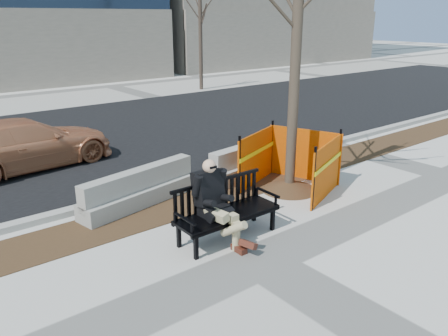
{
  "coord_description": "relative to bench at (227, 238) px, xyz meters",
  "views": [
    {
      "loc": [
        -4.3,
        -4.51,
        3.64
      ],
      "look_at": [
        0.47,
        1.49,
        1.03
      ],
      "focal_mm": 36.01,
      "sensor_mm": 36.0,
      "label": 1
    }
  ],
  "objects": [
    {
      "name": "jersey_barrier_left",
      "position": [
        -0.47,
        2.23,
        0.0
      ],
      "size": [
        2.71,
        1.03,
        0.76
      ],
      "primitive_type": null,
      "rotation": [
        0.0,
        0.0,
        0.19
      ],
      "color": "gray",
      "rests_on": "ground"
    },
    {
      "name": "mulch_strip",
      "position": [
        -0.07,
        1.71,
        0.0
      ],
      "size": [
        40.0,
        1.2,
        0.02
      ],
      "primitive_type": "cube",
      "color": "#47301C",
      "rests_on": "ground"
    },
    {
      "name": "bench",
      "position": [
        0.0,
        0.0,
        0.0
      ],
      "size": [
        1.91,
        0.7,
        1.01
      ],
      "primitive_type": null,
      "rotation": [
        0.0,
        0.0,
        -0.01
      ],
      "color": "black",
      "rests_on": "ground"
    },
    {
      "name": "tree_fence",
      "position": [
        2.5,
        0.93,
        0.0
      ],
      "size": [
        3.37,
        3.37,
        6.52
      ],
      "primitive_type": null,
      "rotation": [
        0.0,
        0.0,
        0.37
      ],
      "color": "#EA5000",
      "rests_on": "ground"
    },
    {
      "name": "far_tree_right",
      "position": [
        9.35,
        13.78,
        0.0
      ],
      "size": [
        2.24,
        2.24,
        5.77
      ],
      "primitive_type": null,
      "rotation": [
        0.0,
        0.0,
        0.05
      ],
      "color": "#403329",
      "rests_on": "ground"
    },
    {
      "name": "sedan",
      "position": [
        -1.55,
        6.06,
        0.0
      ],
      "size": [
        4.5,
        2.29,
        1.25
      ],
      "primitive_type": "imported",
      "rotation": [
        0.0,
        0.0,
        1.7
      ],
      "color": "#C0764C",
      "rests_on": "ground"
    },
    {
      "name": "asphalt_street",
      "position": [
        -0.07,
        7.91,
        0.0
      ],
      "size": [
        60.0,
        10.4,
        0.01
      ],
      "primitive_type": "cube",
      "color": "black",
      "rests_on": "ground"
    },
    {
      "name": "ground",
      "position": [
        -0.07,
        -0.89,
        0.0
      ],
      "size": [
        120.0,
        120.0,
        0.0
      ],
      "primitive_type": "plane",
      "color": "beige",
      "rests_on": "ground"
    },
    {
      "name": "seated_man",
      "position": [
        -0.26,
        0.05,
        0.0
      ],
      "size": [
        0.62,
        1.03,
        1.44
      ],
      "primitive_type": null,
      "rotation": [
        0.0,
        0.0,
        -0.01
      ],
      "color": "black",
      "rests_on": "ground"
    },
    {
      "name": "jersey_barrier_right",
      "position": [
        2.6,
        2.2,
        0.0
      ],
      "size": [
        2.83,
        0.92,
        0.8
      ],
      "primitive_type": null,
      "rotation": [
        0.0,
        0.0,
        0.13
      ],
      "color": "#9D9B93",
      "rests_on": "ground"
    },
    {
      "name": "curb",
      "position": [
        -0.07,
        2.66,
        0.06
      ],
      "size": [
        60.0,
        0.25,
        0.12
      ],
      "primitive_type": "cube",
      "color": "#9E9B93",
      "rests_on": "ground"
    }
  ]
}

